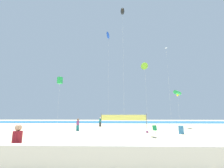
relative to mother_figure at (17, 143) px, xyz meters
name	(u,v)px	position (x,y,z in m)	size (l,w,h in m)	color
ground_plane	(101,136)	(2.64, 9.65, -0.91)	(120.00, 120.00, 0.00)	beige
ocean_band	(113,122)	(2.64, 45.15, -0.90)	(120.00, 20.00, 0.01)	#1E6B99
boardwalk_ledge	(72,160)	(2.64, -0.85, -0.40)	(28.00, 0.44, 1.01)	beige
mother_figure	(17,143)	(0.00, 0.00, 0.00)	(0.39, 0.39, 1.70)	gold
toddler_figure	(23,154)	(0.39, -0.10, -0.40)	(0.22, 0.22, 0.96)	#2D2D33
beachgoer_plum_shirt	(78,124)	(-1.22, 15.23, -0.02)	(0.38, 0.38, 1.67)	#19727A
beachgoer_teal_shirt	(100,122)	(0.96, 23.68, 0.02)	(0.40, 0.40, 1.74)	#2D2D33
folding_beach_chair	(155,129)	(8.84, 13.02, -0.44)	(0.52, 0.65, 0.89)	#1E8C4C
trash_barrel	(181,130)	(11.55, 11.89, -0.44)	(0.58, 0.58, 0.93)	teal
volleyball_net	(123,118)	(5.22, 19.51, 0.72)	(7.49, 1.31, 2.40)	#4C4C51
beach_handbag	(147,132)	(7.90, 13.03, -0.79)	(0.28, 0.14, 0.23)	#7A3872
kite_green_box	(60,80)	(-9.00, 27.90, 9.14)	(1.02, 1.02, 10.81)	silver
kite_white_diamond	(166,51)	(15.92, 28.13, 16.03)	(0.50, 0.48, 17.94)	silver
kite_green_tube	(177,93)	(15.13, 21.43, 5.17)	(2.01, 2.31, 6.43)	silver
kite_blue_delta	(109,35)	(2.25, 27.52, 20.07)	(0.87, 1.72, 21.89)	silver
kite_black_inflatable	(122,12)	(5.12, 13.30, 15.99)	(0.58, 1.61, 17.36)	silver
kite_lime_delta	(145,66)	(8.76, 17.43, 8.93)	(1.25, 0.96, 10.44)	silver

